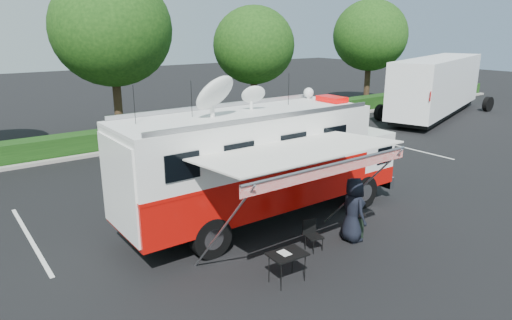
{
  "coord_description": "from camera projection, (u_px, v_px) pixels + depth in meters",
  "views": [
    {
      "loc": [
        -8.38,
        -10.92,
        6.02
      ],
      "look_at": [
        0.0,
        0.5,
        1.9
      ],
      "focal_mm": 32.0,
      "sensor_mm": 36.0,
      "label": 1
    }
  ],
  "objects": [
    {
      "name": "stall_lines",
      "position": [
        205.0,
        196.0,
        16.93
      ],
      "size": [
        24.12,
        5.5,
        0.01
      ],
      "color": "silver",
      "rests_on": "ground_plane"
    },
    {
      "name": "folding_chair",
      "position": [
        312.0,
        232.0,
        12.75
      ],
      "size": [
        0.51,
        0.53,
        0.89
      ],
      "color": "black",
      "rests_on": "ground_plane"
    },
    {
      "name": "semi_trailer",
      "position": [
        437.0,
        86.0,
        31.63
      ],
      "size": [
        13.34,
        6.69,
        4.05
      ],
      "color": "white",
      "rests_on": "ground_plane"
    },
    {
      "name": "trash_bin",
      "position": [
        356.0,
        226.0,
        13.47
      ],
      "size": [
        0.51,
        0.51,
        0.76
      ],
      "color": "black",
      "rests_on": "ground_plane"
    },
    {
      "name": "command_truck",
      "position": [
        263.0,
        162.0,
        14.3
      ],
      "size": [
        9.59,
        2.64,
        4.61
      ],
      "color": "black",
      "rests_on": "ground_plane"
    },
    {
      "name": "person",
      "position": [
        351.0,
        240.0,
        13.45
      ],
      "size": [
        0.78,
        1.04,
        1.92
      ],
      "primitive_type": "imported",
      "rotation": [
        0.0,
        0.0,
        1.38
      ],
      "color": "black",
      "rests_on": "ground_plane"
    },
    {
      "name": "folding_table",
      "position": [
        287.0,
        255.0,
        11.04
      ],
      "size": [
        0.95,
        0.7,
        0.78
      ],
      "color": "black",
      "rests_on": "ground_plane"
    },
    {
      "name": "back_border",
      "position": [
        135.0,
        48.0,
        24.14
      ],
      "size": [
        60.0,
        6.14,
        8.87
      ],
      "color": "#9E998E",
      "rests_on": "ground_plane"
    },
    {
      "name": "ground_plane",
      "position": [
        265.0,
        219.0,
        14.9
      ],
      "size": [
        120.0,
        120.0,
        0.0
      ],
      "primitive_type": "plane",
      "color": "black",
      "rests_on": "ground"
    },
    {
      "name": "awning",
      "position": [
        302.0,
        154.0,
        11.41
      ],
      "size": [
        5.24,
        2.7,
        3.16
      ],
      "color": "silver",
      "rests_on": "ground_plane"
    }
  ]
}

